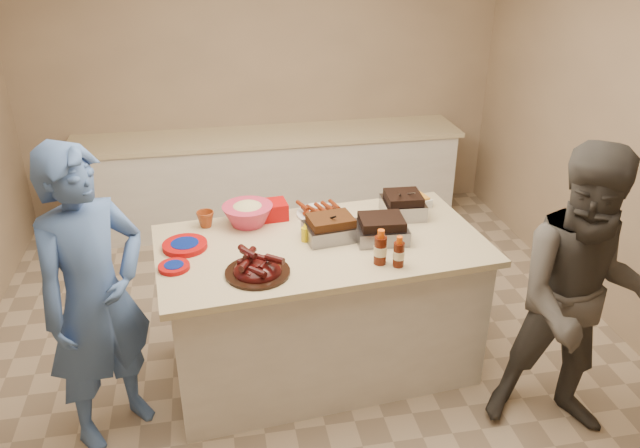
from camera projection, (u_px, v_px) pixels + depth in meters
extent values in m
cube|color=#47230F|center=(330.00, 238.00, 3.83)|extent=(0.34, 0.27, 0.09)
cube|color=black|center=(381.00, 239.00, 3.82)|extent=(0.32, 0.28, 0.09)
cube|color=gray|center=(402.00, 215.00, 4.13)|extent=(0.28, 0.28, 0.11)
cylinder|color=silver|center=(320.00, 215.00, 4.13)|extent=(0.41, 0.41, 0.05)
cube|color=gold|center=(408.00, 205.00, 4.26)|extent=(0.31, 0.26, 0.07)
cylinder|color=#471407|center=(380.00, 263.00, 3.56)|extent=(0.08, 0.08, 0.21)
cylinder|color=#471407|center=(398.00, 266.00, 3.53)|extent=(0.07, 0.07, 0.19)
cylinder|color=yellow|center=(305.00, 241.00, 3.80)|extent=(0.05, 0.05, 0.12)
imported|color=silver|center=(319.00, 233.00, 3.90)|extent=(0.14, 0.05, 0.13)
cylinder|color=#A50909|center=(185.00, 248.00, 3.72)|extent=(0.29, 0.29, 0.03)
cylinder|color=#A50909|center=(174.00, 269.00, 3.50)|extent=(0.19, 0.19, 0.02)
imported|color=brown|center=(206.00, 226.00, 3.98)|extent=(0.12, 0.11, 0.11)
cube|color=#A50909|center=(270.00, 218.00, 4.09)|extent=(0.24, 0.19, 0.11)
imported|color=#4365A7|center=(119.00, 424.00, 3.71)|extent=(1.63, 1.76, 0.42)
imported|color=#4E4B47|center=(556.00, 421.00, 3.73)|extent=(1.35, 1.92, 0.66)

